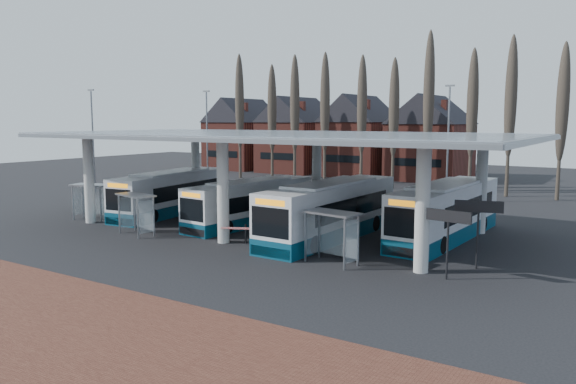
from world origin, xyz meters
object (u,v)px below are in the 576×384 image
Objects in this scene: bus_0 at (173,194)px; shelter_0 at (92,194)px; bus_2 at (331,211)px; shelter_2 at (333,226)px; bus_3 at (446,212)px; shelter_1 at (138,205)px; bus_1 at (251,203)px.

shelter_0 is at bearing -128.81° from bus_0.
shelter_2 is (2.95, -5.29, 0.28)m from bus_2.
bus_3 reaches higher than shelter_1.
bus_2 is (14.61, -1.45, 0.10)m from bus_0.
bus_0 is at bearing 175.85° from bus_2.
bus_3 is 4.09× the size of shelter_2.
shelter_1 is (3.81, -6.98, 0.32)m from bus_0.
bus_1 is at bearing -8.92° from bus_0.
shelter_1 is (-10.81, -5.53, 0.22)m from bus_2.
bus_1 reaches higher than shelter_0.
bus_3 is at bearing 32.86° from bus_2.
bus_1 is at bearing -166.63° from bus_3.
shelter_2 reaches higher than shelter_0.
shelter_2 reaches higher than shelter_1.
bus_3 is 19.11m from shelter_1.
shelter_0 is at bearing -167.20° from bus_2.
bus_3 is 4.15× the size of shelter_1.
bus_2 is (6.91, -1.20, 0.20)m from bus_1.
shelter_0 is at bearing -151.36° from bus_1.
bus_3 is 9.41m from shelter_2.
bus_2 is 1.01× the size of bus_3.
bus_1 is 3.69× the size of shelter_0.
shelter_1 is (-16.77, -9.16, 0.25)m from bus_3.
bus_0 reaches higher than shelter_0.
bus_3 is at bearing 15.65° from bus_1.
bus_2 is at bearing 128.39° from shelter_2.
bus_2 is at bearing -12.73° from bus_0.
bus_3 reaches higher than shelter_2.
shelter_0 is (-17.70, -3.54, 0.23)m from bus_2.
shelter_2 is at bearing -19.58° from shelter_0.
bus_1 is 11.81m from shelter_2.
bus_2 is at bearing 40.35° from shelter_1.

